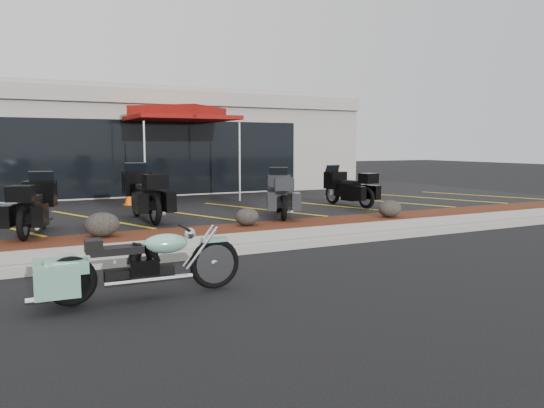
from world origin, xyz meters
TOP-DOWN VIEW (x-y plane):
  - ground at (0.00, 0.00)m, footprint 90.00×90.00m
  - curb at (0.00, 0.90)m, footprint 24.00×0.25m
  - sidewalk at (0.00, 1.60)m, footprint 24.00×1.20m
  - mulch_bed at (0.00, 2.80)m, footprint 24.00×1.20m
  - upper_lot at (0.00, 8.20)m, footprint 26.00×9.60m
  - dealership_building at (0.00, 14.47)m, footprint 18.00×8.16m
  - boulder_left at (-2.53, 2.91)m, footprint 0.68×0.57m
  - boulder_mid at (0.61, 2.95)m, footprint 0.55×0.46m
  - boulder_right at (4.34, 2.60)m, footprint 0.61×0.51m
  - hero_cruiser at (-1.71, -1.13)m, footprint 2.62×0.76m
  - touring_black_front at (-3.49, 4.63)m, footprint 1.38×2.29m
  - touring_black_mid at (-1.25, 5.64)m, footprint 0.94×2.37m
  - touring_grey at (2.28, 4.65)m, footprint 1.56×2.25m
  - touring_black_rear at (4.76, 5.81)m, footprint 1.00×2.13m
  - traffic_cone at (-0.87, 8.34)m, footprint 0.38×0.38m
  - popup_canopy at (1.06, 9.46)m, footprint 3.59×3.59m

SIDE VIEW (x-z plane):
  - ground at x=0.00m, z-range 0.00..0.00m
  - curb at x=0.00m, z-range 0.00..0.15m
  - sidewalk at x=0.00m, z-range 0.00..0.15m
  - upper_lot at x=0.00m, z-range 0.00..0.15m
  - mulch_bed at x=0.00m, z-range 0.00..0.16m
  - boulder_mid at x=0.61m, z-range 0.16..0.55m
  - traffic_cone at x=-0.87m, z-range 0.15..0.58m
  - boulder_right at x=4.34m, z-range 0.16..0.59m
  - boulder_left at x=-2.53m, z-range 0.16..0.64m
  - hero_cruiser at x=-1.71m, z-range 0.00..0.91m
  - touring_black_rear at x=4.76m, z-range 0.15..1.35m
  - touring_grey at x=2.28m, z-range 0.15..1.38m
  - touring_black_front at x=-3.49m, z-range 0.15..1.40m
  - touring_black_mid at x=-1.25m, z-range 0.15..1.52m
  - dealership_building at x=0.00m, z-range 0.01..4.01m
  - popup_canopy at x=1.06m, z-range 1.39..4.44m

